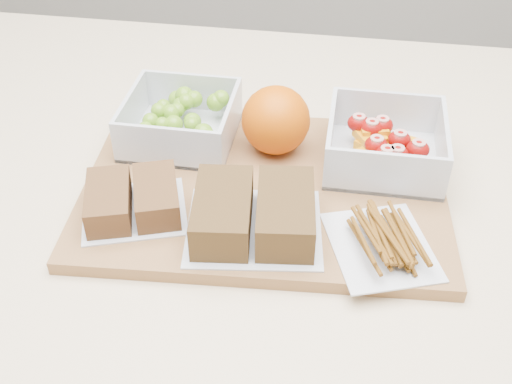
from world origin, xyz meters
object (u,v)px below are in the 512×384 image
fruit_container (384,146)px  sandwich_bag_left (133,200)px  cutting_board (264,189)px  sandwich_bag_center (254,213)px  grape_container (183,121)px  orange (276,120)px  pretzel_bag (382,238)px

fruit_container → sandwich_bag_left: size_ratio=1.00×
cutting_board → sandwich_bag_center: sandwich_bag_center is taller
grape_container → sandwich_bag_center: size_ratio=0.84×
fruit_container → orange: size_ratio=1.64×
sandwich_bag_left → sandwich_bag_center: size_ratio=0.87×
fruit_container → sandwich_bag_center: 0.20m
cutting_board → orange: 0.09m
fruit_container → pretzel_bag: fruit_container is taller
fruit_container → sandwich_bag_center: (-0.14, -0.15, -0.00)m
orange → sandwich_bag_left: 0.20m
cutting_board → sandwich_bag_center: 0.08m
fruit_container → sandwich_bag_left: 0.31m
fruit_container → orange: 0.14m
cutting_board → orange: orange is taller
grape_container → pretzel_bag: grape_container is taller
orange → pretzel_bag: orange is taller
cutting_board → orange: size_ratio=4.97×
grape_container → sandwich_bag_left: grape_container is taller
cutting_board → pretzel_bag: 0.16m
fruit_container → pretzel_bag: size_ratio=0.94×
grape_container → orange: orange is taller
grape_container → sandwich_bag_center: bearing=-53.5°
pretzel_bag → cutting_board: bearing=147.9°
pretzel_bag → orange: bearing=130.0°
fruit_container → sandwich_bag_center: fruit_container is taller
pretzel_bag → sandwich_bag_center: bearing=176.9°
orange → grape_container: bearing=176.4°
orange → fruit_container: bearing=-2.5°
sandwich_bag_center → fruit_container: bearing=47.1°
grape_container → sandwich_bag_center: (0.12, -0.16, -0.00)m
fruit_container → grape_container: bearing=177.0°
fruit_container → pretzel_bag: (-0.00, -0.15, -0.01)m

